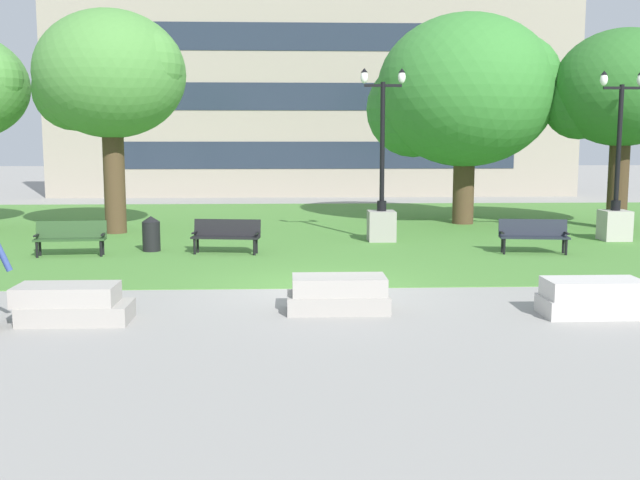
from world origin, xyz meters
name	(u,v)px	position (x,y,z in m)	size (l,w,h in m)	color
ground_plane	(321,289)	(0.00, 0.00, 0.00)	(140.00, 140.00, 0.00)	gray
grass_lawn	(308,229)	(0.00, 10.00, 0.01)	(40.00, 20.00, 0.02)	#4C8438
concrete_block_center	(72,304)	(-4.30, -2.65, 0.31)	(1.88, 0.90, 0.64)	#9E9991
concrete_block_left	(338,295)	(0.21, -2.06, 0.31)	(1.80, 0.90, 0.64)	#9E9991
concrete_block_right	(593,298)	(4.63, -2.54, 0.31)	(1.80, 0.90, 0.64)	#BCB7B2
park_bench_near_left	(71,236)	(-6.36, 4.51, 0.54)	(1.84, 0.68, 0.90)	#284723
park_bench_near_right	(534,234)	(5.86, 4.41, 0.54)	(1.85, 0.76, 0.90)	#1E232D
park_bench_far_left	(226,234)	(-2.33, 4.74, 0.54)	(1.85, 0.77, 0.90)	black
lamp_post_right	(616,207)	(9.14, 6.86, 1.04)	(1.32, 0.80, 5.01)	#ADA89E
lamp_post_center	(382,207)	(2.11, 7.01, 1.05)	(1.32, 0.80, 5.07)	gray
tree_near_right	(621,90)	(10.37, 9.67, 4.65)	(4.77, 4.54, 6.64)	#42301E
tree_far_left	(109,77)	(-6.33, 9.30, 4.99)	(4.96, 4.73, 7.07)	#4C3823
tree_far_right	(464,93)	(5.53, 11.51, 4.66)	(6.60, 6.29, 7.39)	#4C3823
trash_bin	(151,233)	(-4.40, 5.24, 0.50)	(0.49, 0.49, 0.96)	black
building_facade_distant	(315,76)	(0.73, 24.50, 6.27)	(27.90, 1.03, 12.55)	gray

